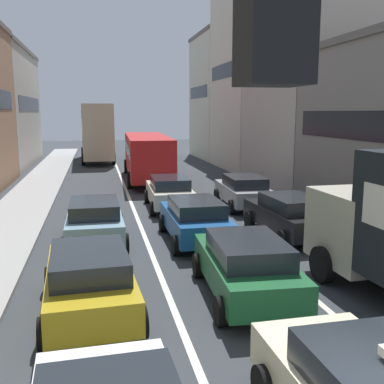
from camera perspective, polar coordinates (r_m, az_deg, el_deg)
name	(u,v)px	position (r m, az deg, el deg)	size (l,w,h in m)	color
sidewalk_left	(29,200)	(24.40, -19.64, -0.92)	(2.60, 64.00, 0.14)	#979797
lane_stripe_left	(129,197)	(24.22, -7.84, -0.66)	(0.16, 60.00, 0.01)	silver
lane_stripe_right	(192,195)	(24.68, 0.05, -0.37)	(0.16, 60.00, 0.01)	silver
building_row_right	(313,87)	(29.82, 14.83, 12.55)	(7.20, 43.90, 13.86)	beige
sedan_centre_lane_second	(246,265)	(11.20, 6.74, -9.01)	(2.25, 4.39, 1.49)	#19592D
wagon_left_lane_second	(90,279)	(10.50, -12.60, -10.49)	(2.24, 4.39, 1.49)	#B29319
hatchback_centre_lane_third	(195,219)	(15.77, 0.41, -3.35)	(2.06, 4.30, 1.49)	#194C8C
sedan_left_lane_third	(95,220)	(15.96, -12.00, -3.41)	(2.08, 4.31, 1.49)	#759EB7
coupe_centre_lane_fourth	(169,192)	(21.13, -2.82, 0.05)	(2.15, 4.35, 1.49)	beige
sedan_right_lane_behind_truck	(290,215)	(16.77, 12.03, -2.76)	(2.24, 4.39, 1.49)	black
wagon_right_lane_far	(243,190)	(21.57, 6.41, 0.20)	(2.20, 4.37, 1.49)	gray
bus_mid_queue_primary	(147,153)	(29.99, -5.61, 4.80)	(3.08, 10.58, 2.90)	#B21919
bus_far_queue_secondary	(96,130)	(42.47, -11.79, 7.58)	(3.03, 10.57, 5.06)	#BFB793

